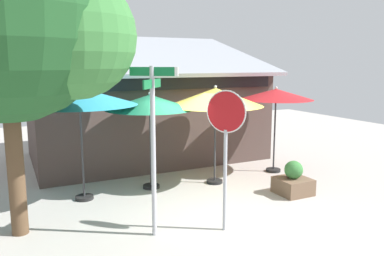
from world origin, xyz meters
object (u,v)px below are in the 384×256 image
object	(u,v)px
patio_umbrella_mustard_right	(215,97)
sidewalk_planter	(293,182)
patio_umbrella_crimson_far_right	(276,95)
shade_tree	(15,17)
patio_umbrella_forest_green_center	(150,103)
stop_sign	(226,133)
patio_umbrella_teal_left	(80,97)
street_sign_post	(153,135)

from	to	relation	value
patio_umbrella_mustard_right	sidewalk_planter	bearing A→B (deg)	-51.07
patio_umbrella_crimson_far_right	shade_tree	distance (m)	7.31
patio_umbrella_forest_green_center	sidewalk_planter	bearing A→B (deg)	-33.26
patio_umbrella_mustard_right	sidewalk_planter	world-z (taller)	patio_umbrella_mustard_right
patio_umbrella_forest_green_center	stop_sign	bearing A→B (deg)	-82.38
shade_tree	patio_umbrella_crimson_far_right	bearing A→B (deg)	11.68
patio_umbrella_forest_green_center	sidewalk_planter	world-z (taller)	patio_umbrella_forest_green_center
patio_umbrella_teal_left	sidewalk_planter	bearing A→B (deg)	-21.58
stop_sign	patio_umbrella_crimson_far_right	world-z (taller)	stop_sign
street_sign_post	stop_sign	distance (m)	1.38
shade_tree	street_sign_post	bearing A→B (deg)	-27.56
patio_umbrella_teal_left	patio_umbrella_crimson_far_right	distance (m)	5.66
stop_sign	sidewalk_planter	xyz separation A→B (m)	(2.65, 1.08, -1.63)
patio_umbrella_crimson_far_right	shade_tree	size ratio (longest dim) A/B	0.42
street_sign_post	patio_umbrella_mustard_right	world-z (taller)	street_sign_post
stop_sign	patio_umbrella_mustard_right	world-z (taller)	stop_sign
stop_sign	patio_umbrella_forest_green_center	bearing A→B (deg)	97.62
patio_umbrella_teal_left	street_sign_post	bearing A→B (deg)	-71.85
patio_umbrella_forest_green_center	street_sign_post	bearing A→B (deg)	-108.61
street_sign_post	patio_umbrella_forest_green_center	size ratio (longest dim) A/B	1.26
street_sign_post	patio_umbrella_crimson_far_right	distance (m)	5.46
street_sign_post	sidewalk_planter	distance (m)	4.35
street_sign_post	sidewalk_planter	bearing A→B (deg)	9.89
patio_umbrella_forest_green_center	patio_umbrella_crimson_far_right	world-z (taller)	patio_umbrella_crimson_far_right
patio_umbrella_mustard_right	patio_umbrella_crimson_far_right	size ratio (longest dim) A/B	1.04
patio_umbrella_crimson_far_right	sidewalk_planter	size ratio (longest dim) A/B	3.02
patio_umbrella_forest_green_center	patio_umbrella_mustard_right	xyz separation A→B (m)	(1.72, -0.35, 0.10)
street_sign_post	sidewalk_planter	size ratio (longest dim) A/B	3.76
patio_umbrella_teal_left	patio_umbrella_mustard_right	distance (m)	3.50
patio_umbrella_mustard_right	sidewalk_planter	size ratio (longest dim) A/B	3.14
patio_umbrella_teal_left	shade_tree	world-z (taller)	shade_tree
shade_tree	patio_umbrella_forest_green_center	bearing A→B (deg)	27.35
patio_umbrella_teal_left	patio_umbrella_forest_green_center	bearing A→B (deg)	3.28
patio_umbrella_mustard_right	sidewalk_planter	distance (m)	2.95
patio_umbrella_crimson_far_right	patio_umbrella_forest_green_center	bearing A→B (deg)	177.88
patio_umbrella_teal_left	patio_umbrella_crimson_far_right	size ratio (longest dim) A/B	1.07
sidewalk_planter	patio_umbrella_teal_left	bearing A→B (deg)	158.42
patio_umbrella_forest_green_center	shade_tree	world-z (taller)	shade_tree
patio_umbrella_teal_left	patio_umbrella_crimson_far_right	bearing A→B (deg)	-0.43
patio_umbrella_crimson_far_right	sidewalk_planter	distance (m)	2.87
patio_umbrella_mustard_right	shade_tree	size ratio (longest dim) A/B	0.44
street_sign_post	patio_umbrella_mustard_right	distance (m)	3.55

